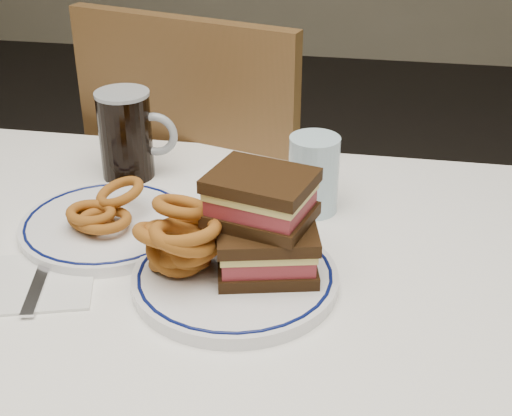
% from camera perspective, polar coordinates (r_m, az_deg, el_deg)
% --- Properties ---
extents(dining_table, '(1.27, 0.87, 0.75)m').
position_cam_1_polar(dining_table, '(1.00, -7.18, -10.45)').
color(dining_table, white).
rests_on(dining_table, floor).
extents(chair_far, '(0.55, 0.55, 0.97)m').
position_cam_1_polar(chair_far, '(1.54, -2.93, -0.21)').
color(chair_far, '#4C3518').
rests_on(chair_far, floor).
extents(main_plate, '(0.26, 0.26, 0.02)m').
position_cam_1_polar(main_plate, '(0.91, -1.68, -5.58)').
color(main_plate, white).
rests_on(main_plate, dining_table).
extents(reuben_sandwich, '(0.15, 0.14, 0.13)m').
position_cam_1_polar(reuben_sandwich, '(0.88, 0.63, -1.27)').
color(reuben_sandwich, black).
rests_on(reuben_sandwich, main_plate).
extents(onion_rings_main, '(0.12, 0.12, 0.13)m').
position_cam_1_polar(onion_rings_main, '(0.89, -6.02, -2.60)').
color(onion_rings_main, brown).
rests_on(onion_rings_main, main_plate).
extents(ketchup_ramekin, '(0.06, 0.06, 0.03)m').
position_cam_1_polar(ketchup_ramekin, '(0.98, -2.52, -1.08)').
color(ketchup_ramekin, white).
rests_on(ketchup_ramekin, main_plate).
extents(beer_mug, '(0.13, 0.09, 0.15)m').
position_cam_1_polar(beer_mug, '(1.18, -10.26, 5.85)').
color(beer_mug, black).
rests_on(beer_mug, dining_table).
extents(water_glass, '(0.07, 0.07, 0.12)m').
position_cam_1_polar(water_glass, '(1.06, 4.63, 2.69)').
color(water_glass, '#ADCFDF').
rests_on(water_glass, dining_table).
extents(far_plate, '(0.25, 0.25, 0.02)m').
position_cam_1_polar(far_plate, '(1.05, -11.82, -1.32)').
color(far_plate, white).
rests_on(far_plate, dining_table).
extents(onion_rings_far, '(0.10, 0.13, 0.07)m').
position_cam_1_polar(onion_rings_far, '(1.03, -12.19, -0.24)').
color(onion_rings_far, brown).
rests_on(onion_rings_far, far_plate).
extents(napkin_fork, '(0.17, 0.18, 0.01)m').
position_cam_1_polar(napkin_fork, '(0.96, -16.83, -5.52)').
color(napkin_fork, white).
rests_on(napkin_fork, dining_table).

